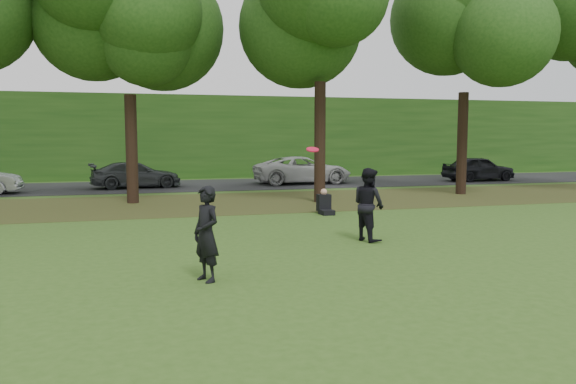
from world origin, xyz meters
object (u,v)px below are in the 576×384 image
object	(u,v)px
player_left	(206,234)
seated_person	(325,204)
frisbee	(313,150)
player_right	(369,204)

from	to	relation	value
player_left	seated_person	bearing A→B (deg)	120.96
frisbee	seated_person	bearing A→B (deg)	68.36
frisbee	seated_person	world-z (taller)	frisbee
seated_person	player_right	bearing A→B (deg)	-97.23
player_left	seated_person	distance (m)	9.05
frisbee	seated_person	size ratio (longest dim) A/B	0.45
player_left	seated_person	world-z (taller)	player_left
player_left	player_right	size ratio (longest dim) A/B	0.95
player_right	seated_person	size ratio (longest dim) A/B	2.16
player_left	frisbee	xyz separation A→B (m)	(2.51, 1.68, 1.43)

